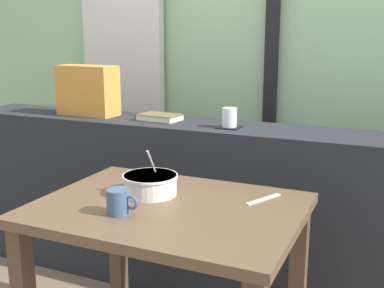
# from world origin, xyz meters

# --- Properties ---
(outdoor_backdrop) EXTENTS (4.80, 0.08, 2.80)m
(outdoor_backdrop) POSITION_xyz_m (0.00, 1.24, 1.40)
(outdoor_backdrop) COLOR #9EC699
(outdoor_backdrop) RESTS_ON ground
(curtain_left_panel) EXTENTS (0.56, 0.06, 2.50)m
(curtain_left_panel) POSITION_xyz_m (-0.86, 1.14, 1.25)
(curtain_left_panel) COLOR silver
(curtain_left_panel) RESTS_ON ground
(window_divider_post) EXTENTS (0.07, 0.05, 2.60)m
(window_divider_post) POSITION_xyz_m (0.10, 1.17, 1.30)
(window_divider_post) COLOR black
(window_divider_post) RESTS_ON ground
(dark_console_ledge) EXTENTS (2.80, 0.34, 0.85)m
(dark_console_ledge) POSITION_xyz_m (0.00, 0.55, 0.43)
(dark_console_ledge) COLOR #23262B
(dark_console_ledge) RESTS_ON ground
(breakfast_table) EXTENTS (0.91, 0.69, 0.69)m
(breakfast_table) POSITION_xyz_m (0.09, -0.12, 0.57)
(breakfast_table) COLOR brown
(breakfast_table) RESTS_ON ground
(coaster_square) EXTENTS (0.10, 0.10, 0.00)m
(coaster_square) POSITION_xyz_m (0.09, 0.51, 0.85)
(coaster_square) COLOR black
(coaster_square) RESTS_ON dark_console_ledge
(juice_glass) EXTENTS (0.07, 0.07, 0.09)m
(juice_glass) POSITION_xyz_m (0.09, 0.51, 0.90)
(juice_glass) COLOR white
(juice_glass) RESTS_ON coaster_square
(closed_book) EXTENTS (0.22, 0.15, 0.03)m
(closed_book) POSITION_xyz_m (-0.30, 0.55, 0.87)
(closed_book) COLOR brown
(closed_book) RESTS_ON dark_console_ledge
(throw_pillow) EXTENTS (0.33, 0.15, 0.26)m
(throw_pillow) POSITION_xyz_m (-0.72, 0.55, 0.98)
(throw_pillow) COLOR #D18938
(throw_pillow) RESTS_ON dark_console_ledge
(soup_bowl) EXTENTS (0.20, 0.20, 0.17)m
(soup_bowl) POSITION_xyz_m (-0.02, -0.05, 0.73)
(soup_bowl) COLOR silver
(soup_bowl) RESTS_ON breakfast_table
(fork_utensil) EXTENTS (0.09, 0.16, 0.01)m
(fork_utensil) POSITION_xyz_m (0.38, 0.07, 0.69)
(fork_utensil) COLOR silver
(fork_utensil) RESTS_ON breakfast_table
(ceramic_mug) EXTENTS (0.11, 0.08, 0.08)m
(ceramic_mug) POSITION_xyz_m (-0.02, -0.26, 0.73)
(ceramic_mug) COLOR #3D567A
(ceramic_mug) RESTS_ON breakfast_table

